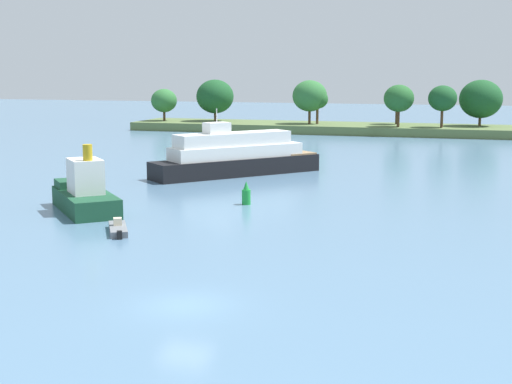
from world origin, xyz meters
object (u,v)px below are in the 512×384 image
(white_riverboat, at_px, (236,157))
(small_motorboat, at_px, (118,229))
(tugboat, at_px, (85,193))
(channel_buoy_green, at_px, (246,194))

(white_riverboat, bearing_deg, small_motorboat, -88.50)
(tugboat, relative_size, channel_buoy_green, 4.69)
(white_riverboat, height_order, tugboat, white_riverboat)
(small_motorboat, xyz_separation_m, white_riverboat, (-0.73, 27.93, 1.66))
(tugboat, xyz_separation_m, channel_buoy_green, (11.01, 6.14, -0.56))
(small_motorboat, distance_m, channel_buoy_green, 13.34)
(small_motorboat, height_order, tugboat, tugboat)
(white_riverboat, relative_size, tugboat, 1.82)
(small_motorboat, xyz_separation_m, tugboat, (-5.84, 6.14, 1.13))
(small_motorboat, height_order, white_riverboat, white_riverboat)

